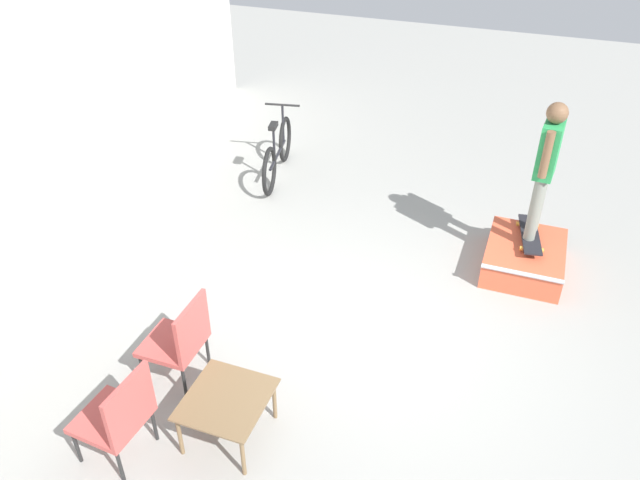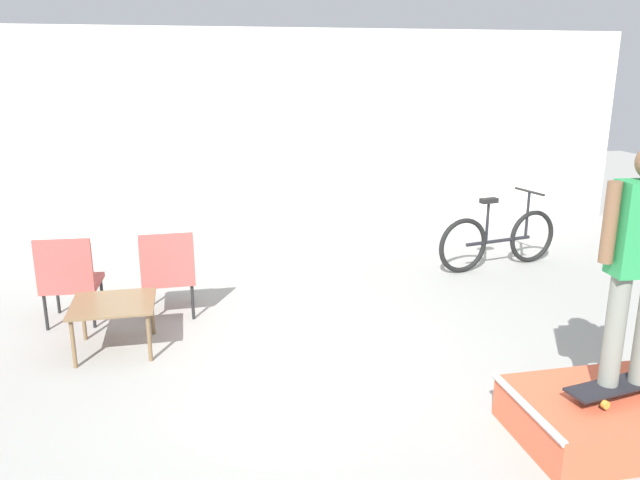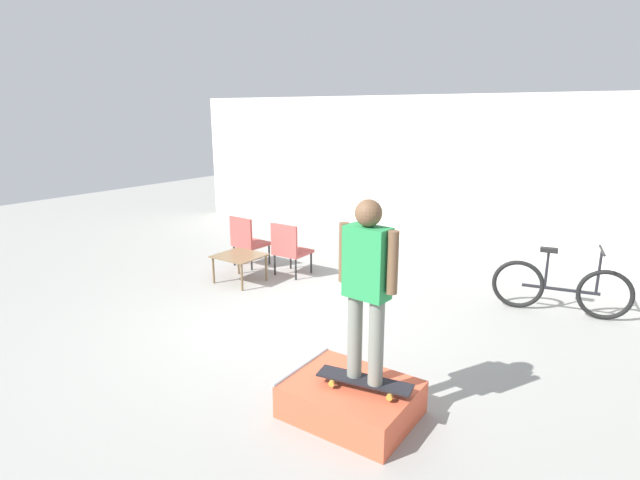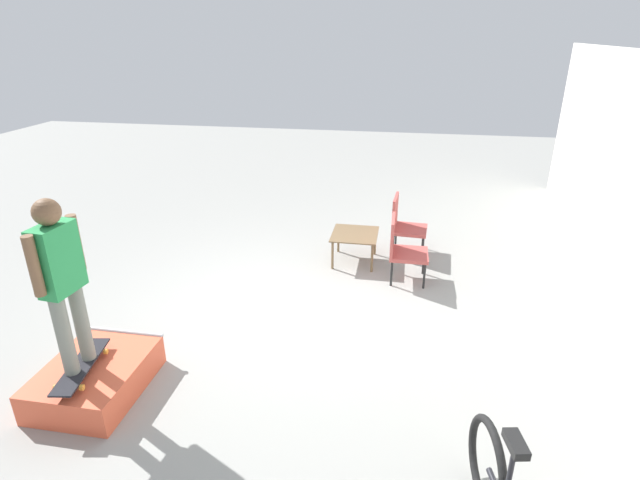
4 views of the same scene
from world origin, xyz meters
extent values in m
plane|color=gray|center=(0.00, 0.00, 0.00)|extent=(24.00, 24.00, 0.00)
cube|color=white|center=(0.00, 4.61, 1.50)|extent=(12.00, 0.06, 3.00)
cube|color=#DB5638|center=(1.79, -1.32, 0.16)|extent=(1.12, 0.87, 0.31)
cylinder|color=#B7B7BC|center=(1.23, -1.32, 0.31)|extent=(0.05, 0.87, 0.05)
cube|color=black|center=(1.93, -1.33, 0.40)|extent=(0.87, 0.34, 0.02)
cylinder|color=gold|center=(2.17, -1.17, 0.36)|extent=(0.06, 0.04, 0.05)
cylinder|color=gold|center=(1.65, -1.26, 0.36)|extent=(0.06, 0.04, 0.05)
cylinder|color=gold|center=(1.69, -1.49, 0.36)|extent=(0.06, 0.04, 0.05)
cylinder|color=gray|center=(1.82, -1.32, 0.79)|extent=(0.13, 0.13, 0.77)
cylinder|color=brown|center=(1.69, -1.31, 1.53)|extent=(0.09, 0.09, 0.52)
cube|color=brown|center=(-1.57, 0.81, 0.44)|extent=(0.72, 0.67, 0.02)
cylinder|color=brown|center=(-1.88, 0.52, 0.22)|extent=(0.04, 0.04, 0.44)
cylinder|color=brown|center=(-1.27, 0.52, 0.22)|extent=(0.04, 0.04, 0.44)
cylinder|color=brown|center=(-1.88, 1.10, 0.22)|extent=(0.04, 0.04, 0.44)
cylinder|color=brown|center=(-1.27, 1.10, 0.22)|extent=(0.04, 0.04, 0.44)
cylinder|color=black|center=(-1.81, 1.82, 0.18)|extent=(0.03, 0.03, 0.37)
cylinder|color=black|center=(-2.25, 1.85, 0.18)|extent=(0.03, 0.03, 0.37)
cylinder|color=black|center=(-1.84, 1.38, 0.18)|extent=(0.03, 0.03, 0.37)
cylinder|color=black|center=(-2.28, 1.41, 0.18)|extent=(0.03, 0.03, 0.37)
cube|color=#B74C47|center=(-2.04, 1.61, 0.39)|extent=(0.55, 0.55, 0.05)
cube|color=#B74C47|center=(-2.06, 1.37, 0.66)|extent=(0.52, 0.08, 0.49)
cylinder|color=black|center=(-0.89, 1.84, 0.18)|extent=(0.03, 0.03, 0.37)
cylinder|color=black|center=(-1.33, 1.83, 0.18)|extent=(0.03, 0.03, 0.37)
cylinder|color=black|center=(-0.89, 1.40, 0.18)|extent=(0.03, 0.03, 0.37)
cylinder|color=black|center=(-1.33, 1.39, 0.18)|extent=(0.03, 0.03, 0.37)
cube|color=#B74C47|center=(-1.11, 1.61, 0.39)|extent=(0.52, 0.52, 0.05)
cube|color=#B74C47|center=(-1.11, 1.37, 0.66)|extent=(0.52, 0.04, 0.49)
torus|color=black|center=(3.45, 2.42, 0.35)|extent=(0.69, 0.19, 0.69)
torus|color=black|center=(2.39, 2.21, 0.35)|extent=(0.69, 0.19, 0.69)
cylinder|color=black|center=(2.92, 2.32, 0.35)|extent=(0.96, 0.23, 0.04)
cylinder|color=black|center=(2.73, 2.28, 0.60)|extent=(0.04, 0.04, 0.50)
cube|color=black|center=(2.73, 2.28, 0.88)|extent=(0.24, 0.14, 0.06)
cylinder|color=black|center=(3.34, 2.40, 0.64)|extent=(0.04, 0.04, 0.60)
cylinder|color=black|center=(3.34, 2.40, 0.94)|extent=(0.13, 0.52, 0.03)
camera|label=1|loc=(-4.61, -1.14, 4.41)|focal=35.00mm
camera|label=2|loc=(-0.86, -4.60, 2.46)|focal=35.00mm
camera|label=3|loc=(3.82, -4.80, 2.70)|focal=28.00mm
camera|label=4|loc=(5.26, 1.49, 3.26)|focal=28.00mm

